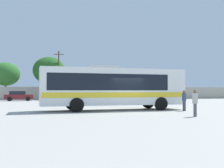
% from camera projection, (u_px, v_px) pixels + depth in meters
% --- Properties ---
extents(ground_plane, '(300.00, 300.00, 0.00)m').
position_uv_depth(ground_plane, '(103.00, 104.00, 30.44)').
color(ground_plane, '#A3A099').
extents(perimeter_wall, '(80.00, 0.30, 2.20)m').
position_uv_depth(perimeter_wall, '(84.00, 93.00, 47.43)').
color(perimeter_wall, '#9E998C').
rests_on(perimeter_wall, ground_plane).
extents(coach_bus_white_yellow, '(11.62, 3.28, 3.52)m').
position_uv_depth(coach_bus_white_yellow, '(112.00, 87.00, 21.41)').
color(coach_bus_white_yellow, white).
rests_on(coach_bus_white_yellow, ground_plane).
extents(attendant_by_bus_door, '(0.39, 0.39, 1.58)m').
position_uv_depth(attendant_by_bus_door, '(184.00, 99.00, 20.69)').
color(attendant_by_bus_door, '#4C4C51').
rests_on(attendant_by_bus_door, ground_plane).
extents(passenger_waiting_on_apron, '(0.46, 0.46, 1.62)m').
position_uv_depth(passenger_waiting_on_apron, '(195.00, 101.00, 16.04)').
color(passenger_waiting_on_apron, '#4C4C51').
rests_on(passenger_waiting_on_apron, ground_plane).
extents(parked_car_leftmost_maroon, '(4.29, 2.12, 1.49)m').
position_uv_depth(parked_car_leftmost_maroon, '(19.00, 96.00, 41.14)').
color(parked_car_leftmost_maroon, maroon).
rests_on(parked_car_leftmost_maroon, ground_plane).
extents(parked_car_second_dark_blue, '(4.70, 2.20, 1.55)m').
position_uv_depth(parked_car_second_dark_blue, '(54.00, 95.00, 43.28)').
color(parked_car_second_dark_blue, navy).
rests_on(parked_car_second_dark_blue, ground_plane).
extents(utility_pole_near, '(1.80, 0.30, 8.78)m').
position_uv_depth(utility_pole_near, '(59.00, 74.00, 48.83)').
color(utility_pole_near, '#4C3823').
rests_on(utility_pole_near, ground_plane).
extents(roadside_tree_left, '(5.04, 5.04, 6.72)m').
position_uv_depth(roadside_tree_left, '(6.00, 74.00, 48.85)').
color(roadside_tree_left, brown).
rests_on(roadside_tree_left, ground_plane).
extents(roadside_tree_midleft, '(5.96, 5.96, 7.90)m').
position_uv_depth(roadside_tree_midleft, '(49.00, 70.00, 50.54)').
color(roadside_tree_midleft, brown).
rests_on(roadside_tree_midleft, ground_plane).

